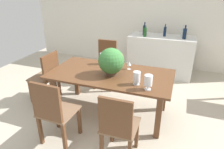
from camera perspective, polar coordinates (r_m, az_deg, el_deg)
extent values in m
plane|color=#BCB29E|center=(3.61, -0.46, -10.59)|extent=(7.04, 7.04, 0.00)
cube|color=silver|center=(5.53, 9.16, 16.01)|extent=(6.40, 0.10, 2.60)
cube|color=brown|center=(3.26, -0.42, 0.12)|extent=(1.98, 1.03, 0.03)
cube|color=brown|center=(3.50, -15.94, -5.91)|extent=(0.08, 0.08, 0.71)
cube|color=brown|center=(2.96, 13.05, -11.63)|extent=(0.08, 0.08, 0.71)
cube|color=brown|center=(4.06, -9.96, -0.98)|extent=(0.08, 0.08, 0.71)
cube|color=brown|center=(3.60, 14.66, -4.86)|extent=(0.08, 0.08, 0.71)
cube|color=brown|center=(4.27, -5.05, -1.34)|extent=(0.05, 0.05, 0.45)
cube|color=brown|center=(4.15, -0.44, -2.01)|extent=(0.05, 0.05, 0.45)
cube|color=brown|center=(4.55, -3.44, 0.38)|extent=(0.05, 0.05, 0.45)
cube|color=brown|center=(4.44, 0.91, -0.20)|extent=(0.05, 0.05, 0.45)
cube|color=brown|center=(4.25, -2.06, 2.15)|extent=(0.45, 0.42, 0.03)
cube|color=brown|center=(4.32, -1.28, 6.41)|extent=(0.40, 0.05, 0.53)
cube|color=brown|center=(4.33, -18.58, -2.18)|extent=(0.04, 0.04, 0.45)
cube|color=brown|center=(4.07, -22.04, -4.51)|extent=(0.04, 0.04, 0.45)
cube|color=brown|center=(4.14, -14.79, -2.98)|extent=(0.04, 0.04, 0.45)
cube|color=brown|center=(3.86, -18.15, -5.50)|extent=(0.04, 0.04, 0.45)
cube|color=brown|center=(3.99, -18.82, -0.72)|extent=(0.43, 0.48, 0.03)
cube|color=brown|center=(3.79, -17.05, 2.23)|extent=(0.05, 0.44, 0.47)
cube|color=brown|center=(2.83, 7.08, -16.35)|extent=(0.04, 0.04, 0.45)
cube|color=brown|center=(2.90, 0.02, -14.96)|extent=(0.04, 0.04, 0.45)
cube|color=brown|center=(2.63, -2.90, -19.91)|extent=(0.04, 0.04, 0.45)
cube|color=brown|center=(2.57, 2.41, -14.20)|extent=(0.43, 0.46, 0.03)
cube|color=brown|center=(2.26, 0.93, -12.28)|extent=(0.39, 0.04, 0.48)
cube|color=brown|center=(3.07, -9.26, -12.82)|extent=(0.05, 0.05, 0.45)
cube|color=brown|center=(3.26, -15.28, -10.98)|extent=(0.05, 0.05, 0.45)
cube|color=brown|center=(2.83, -13.39, -17.02)|extent=(0.05, 0.05, 0.45)
cube|color=brown|center=(3.03, -19.67, -14.66)|extent=(0.05, 0.05, 0.45)
cube|color=brown|center=(2.90, -14.90, -10.06)|extent=(0.48, 0.48, 0.03)
cube|color=brown|center=(2.63, -18.17, -7.59)|extent=(0.43, 0.06, 0.50)
cylinder|color=#4C3828|center=(3.18, -0.21, 0.62)|extent=(0.18, 0.18, 0.08)
sphere|color=#387538|center=(3.11, -0.21, 3.87)|extent=(0.41, 0.41, 0.41)
sphere|color=#C64C56|center=(3.14, 2.89, 5.50)|extent=(0.04, 0.04, 0.04)
sphere|color=#C64C56|center=(3.16, 0.91, 6.52)|extent=(0.04, 0.04, 0.04)
sphere|color=#C64C56|center=(3.26, -0.42, 4.68)|extent=(0.05, 0.05, 0.05)
sphere|color=#C64C56|center=(3.02, 1.73, 2.71)|extent=(0.05, 0.05, 0.05)
sphere|color=#C64C56|center=(3.25, 1.87, 4.34)|extent=(0.04, 0.04, 0.04)
cylinder|color=silver|center=(2.79, 10.08, -4.12)|extent=(0.09, 0.09, 0.01)
cylinder|color=silver|center=(2.78, 10.13, -3.52)|extent=(0.02, 0.02, 0.05)
cylinder|color=silver|center=(2.73, 10.28, -1.64)|extent=(0.11, 0.11, 0.15)
cylinder|color=silver|center=(3.64, -2.70, 3.10)|extent=(0.07, 0.07, 0.01)
cylinder|color=silver|center=(3.63, -2.71, 3.51)|extent=(0.03, 0.03, 0.04)
cylinder|color=silver|center=(3.59, -2.74, 4.94)|extent=(0.09, 0.09, 0.15)
cylinder|color=silver|center=(2.91, 6.93, -2.70)|extent=(0.09, 0.09, 0.01)
cylinder|color=silver|center=(2.90, 6.95, -2.32)|extent=(0.02, 0.02, 0.03)
cylinder|color=silver|center=(2.86, 7.04, -0.67)|extent=(0.11, 0.11, 0.15)
cylinder|color=silver|center=(3.42, 4.82, 1.56)|extent=(0.06, 0.06, 0.00)
cylinder|color=silver|center=(3.41, 4.84, 2.12)|extent=(0.01, 0.01, 0.07)
cone|color=silver|center=(3.38, 4.88, 3.13)|extent=(0.07, 0.07, 0.06)
cube|color=silver|center=(5.06, 13.52, 5.28)|extent=(1.51, 0.64, 0.96)
cylinder|color=#0F1E38|center=(4.94, 9.19, 12.30)|extent=(0.08, 0.08, 0.22)
cylinder|color=#0F1E38|center=(4.91, 9.31, 14.01)|extent=(0.03, 0.03, 0.08)
cylinder|color=#0F1E38|center=(4.77, 19.93, 10.82)|extent=(0.08, 0.08, 0.23)
cylinder|color=#0F1E38|center=(4.74, 20.19, 12.59)|extent=(0.03, 0.03, 0.07)
cylinder|color=#194C1E|center=(4.79, 9.38, 11.79)|extent=(0.07, 0.07, 0.20)
cylinder|color=#194C1E|center=(4.77, 9.48, 13.29)|extent=(0.03, 0.03, 0.05)
cylinder|color=#B2BFB7|center=(4.99, 19.36, 11.09)|extent=(0.08, 0.08, 0.17)
cylinder|color=#B2BFB7|center=(4.97, 19.56, 12.52)|extent=(0.03, 0.03, 0.08)
cylinder|color=#0F1E38|center=(4.91, 14.77, 11.70)|extent=(0.06, 0.06, 0.21)
cylinder|color=#0F1E38|center=(4.88, 14.94, 13.28)|extent=(0.02, 0.02, 0.06)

